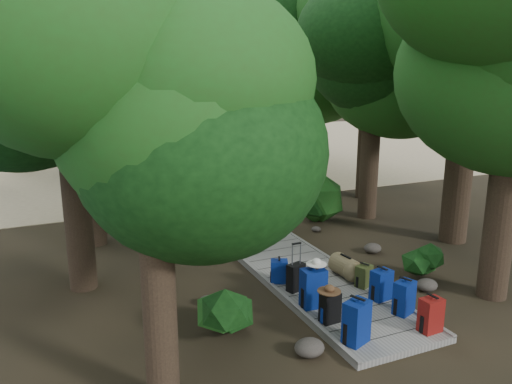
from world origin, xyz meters
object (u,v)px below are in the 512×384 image
backpack_right_d (364,275)px  duffel_right_khaki (345,267)px  backpack_right_a (431,313)px  backpack_left_c (313,286)px  sun_lounger (258,166)px  backpack_left_d (279,270)px  backpack_left_a (357,320)px  backpack_right_b (404,296)px  kayak (88,179)px  suitcase_on_boardwalk (296,277)px  lone_suitcase_on_sand (194,179)px  backpack_right_c (381,283)px  backpack_left_b (330,306)px

backpack_right_d → duffel_right_khaki: bearing=72.7°
backpack_right_a → backpack_left_c: bearing=126.7°
backpack_right_a → sun_lounger: bearing=74.5°
backpack_left_c → backpack_right_a: bearing=-46.5°
backpack_left_c → backpack_left_d: backpack_left_c is taller
sun_lounger → backpack_left_a: bearing=-103.4°
backpack_left_a → backpack_left_d: 2.67m
backpack_right_a → sun_lounger: (2.93, 13.86, -0.10)m
duffel_right_khaki → sun_lounger: (2.93, 11.28, 0.01)m
backpack_right_b → duffel_right_khaki: backpack_right_b is taller
backpack_left_c → backpack_right_a: size_ratio=1.24×
backpack_right_b → backpack_right_a: bearing=-111.5°
kayak → backpack_right_b: bearing=-56.4°
backpack_left_c → kayak: backpack_left_c is taller
backpack_left_a → backpack_right_d: size_ratio=1.60×
backpack_right_a → backpack_right_d: bearing=85.0°
suitcase_on_boardwalk → backpack_left_c: bearing=-109.2°
backpack_left_d → backpack_left_c: bearing=-61.6°
lone_suitcase_on_sand → backpack_right_c: bearing=-106.3°
backpack_right_d → suitcase_on_boardwalk: size_ratio=0.89×
backpack_right_d → backpack_left_d: bearing=126.8°
backpack_left_a → backpack_left_b: 0.77m
backpack_left_d → backpack_right_b: size_ratio=0.78×
backpack_right_a → kayak: (-4.11, 15.04, -0.28)m
suitcase_on_boardwalk → lone_suitcase_on_sand: 10.15m
backpack_right_c → kayak: backpack_right_c is taller
sun_lounger → duffel_right_khaki: bearing=-100.5°
suitcase_on_boardwalk → sun_lounger: bearing=53.2°
backpack_left_c → sun_lounger: (4.30, 12.25, -0.19)m
backpack_right_b → backpack_right_d: bearing=68.5°
backpack_left_b → backpack_right_c: 1.45m
backpack_left_d → lone_suitcase_on_sand: (1.07, 9.61, -0.07)m
backpack_left_c → backpack_right_a: 2.12m
backpack_right_a → backpack_left_b: bearing=141.6°
backpack_right_c → sun_lounger: (2.93, 12.51, -0.10)m
backpack_left_b → backpack_right_d: (1.45, 1.00, -0.06)m
backpack_left_d → lone_suitcase_on_sand: backpack_left_d is taller
backpack_left_d → backpack_right_b: backpack_right_b is taller
backpack_right_d → sun_lounger: (2.88, 11.89, -0.02)m
backpack_left_d → suitcase_on_boardwalk: size_ratio=0.95×
kayak → backpack_left_c: bearing=-61.0°
backpack_right_c → kayak: 14.30m
backpack_left_a → backpack_left_c: size_ratio=0.97×
backpack_right_b → duffel_right_khaki: bearing=70.6°
backpack_left_b → lone_suitcase_on_sand: (1.01, 11.51, -0.11)m
backpack_left_d → sun_lounger: bearing=92.4°
backpack_right_c → lone_suitcase_on_sand: backpack_right_c is taller
lone_suitcase_on_sand → backpack_right_b: bearing=-106.3°
backpack_right_b → backpack_left_d: bearing=104.2°
backpack_right_d → kayak: backpack_right_d is taller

